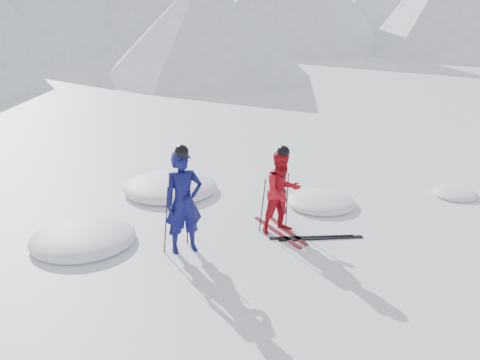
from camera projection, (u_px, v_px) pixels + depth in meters
ground at (304, 221)px, 10.95m from camera, size 160.00×160.00×0.00m
skier_blue at (184, 202)px, 9.30m from camera, size 0.82×0.66×1.95m
skier_red at (282, 192)px, 10.17m from camera, size 0.96×0.82×1.71m
pole_blue_left at (166, 220)px, 9.33m from camera, size 0.13×0.09×1.30m
pole_blue_right at (188, 211)px, 9.74m from camera, size 0.13×0.08×1.30m
pole_red_left at (263, 205)px, 10.26m from camera, size 0.12×0.09×1.13m
pole_red_right at (287, 200)px, 10.55m from camera, size 0.12×0.08×1.13m
ski_worn_left at (277, 232)px, 10.36m from camera, size 0.43×1.68×0.03m
ski_worn_right at (285, 229)px, 10.51m from camera, size 0.54×1.66×0.03m
ski_loose_a at (312, 237)px, 10.12m from camera, size 1.42×1.08×0.03m
ski_loose_b at (321, 238)px, 10.08m from camera, size 1.45×1.03×0.03m
snow_lumps at (184, 208)px, 11.67m from camera, size 9.63×6.43×0.51m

